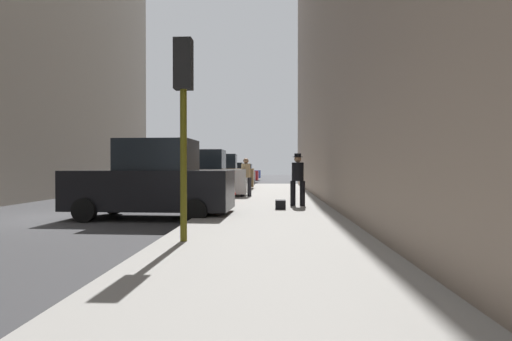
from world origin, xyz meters
TOP-DOWN VIEW (x-y plane):
  - ground_plane at (0.00, 0.00)m, footprint 120.00×120.00m
  - sidewalk at (6.00, 0.00)m, footprint 4.00×40.00m
  - parked_black_suv at (2.65, -0.01)m, footprint 4.66×2.18m
  - parked_white_van at (2.65, 6.94)m, footprint 4.61×2.08m
  - parked_bronze_suv at (2.65, 13.05)m, footprint 4.65×2.16m
  - parked_gray_coupe at (2.65, 19.14)m, footprint 4.23×2.12m
  - parked_red_hatchback at (2.65, 25.52)m, footprint 4.21×2.07m
  - parked_blue_sedan at (2.65, 31.73)m, footprint 4.26×2.17m
  - fire_hydrant at (4.45, 3.92)m, footprint 0.42×0.22m
  - traffic_light at (4.50, -4.21)m, footprint 0.32×0.32m
  - pedestrian_in_tan_coat at (4.87, 6.52)m, footprint 0.53×0.50m
  - pedestrian_with_fedora at (6.92, 2.29)m, footprint 0.51×0.42m
  - duffel_bag at (6.32, 1.29)m, footprint 0.32×0.44m

SIDE VIEW (x-z plane):
  - ground_plane at x=0.00m, z-range 0.00..0.00m
  - sidewalk at x=6.00m, z-range 0.00..0.15m
  - duffel_bag at x=6.32m, z-range 0.15..0.43m
  - fire_hydrant at x=4.45m, z-range 0.15..0.85m
  - parked_gray_coupe at x=2.65m, z-range -0.05..1.74m
  - parked_red_hatchback at x=2.65m, z-range -0.05..1.74m
  - parked_blue_sedan at x=2.65m, z-range -0.05..1.74m
  - parked_black_suv at x=2.65m, z-range -0.09..2.16m
  - parked_white_van at x=2.65m, z-range -0.09..2.16m
  - parked_bronze_suv at x=2.65m, z-range -0.09..2.16m
  - pedestrian_in_tan_coat at x=4.87m, z-range 0.25..1.96m
  - pedestrian_with_fedora at x=6.92m, z-range 0.25..2.02m
  - traffic_light at x=4.50m, z-range 0.96..4.56m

